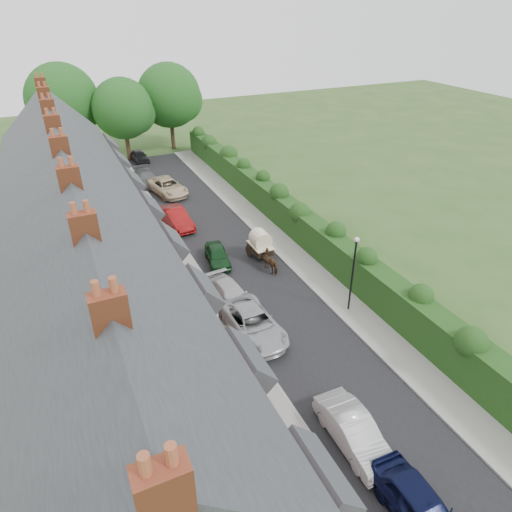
{
  "coord_description": "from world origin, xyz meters",
  "views": [
    {
      "loc": [
        -11.49,
        -14.5,
        17.22
      ],
      "look_at": [
        -0.59,
        9.12,
        2.2
      ],
      "focal_mm": 32.0,
      "sensor_mm": 36.0,
      "label": 1
    }
  ],
  "objects": [
    {
      "name": "car_green",
      "position": [
        -1.99,
        12.82,
        0.64
      ],
      "size": [
        2.13,
        3.95,
        1.28
      ],
      "primitive_type": "imported",
      "rotation": [
        0.0,
        0.0,
        -0.17
      ],
      "color": "#103616",
      "rests_on": "ground"
    },
    {
      "name": "tree_far_back",
      "position": [
        -8.59,
        43.08,
        6.62
      ],
      "size": [
        8.4,
        8.0,
        10.82
      ],
      "color": "#332316",
      "rests_on": "ground"
    },
    {
      "name": "car_silver_a",
      "position": [
        -2.06,
        -4.2,
        0.74
      ],
      "size": [
        1.62,
        4.5,
        1.48
      ],
      "primitive_type": "imported",
      "rotation": [
        0.0,
        0.0,
        -0.01
      ],
      "color": "#BCBBC0",
      "rests_on": "ground"
    },
    {
      "name": "ground",
      "position": [
        0.0,
        0.0,
        0.0
      ],
      "size": [
        140.0,
        140.0,
        0.0
      ],
      "primitive_type": "plane",
      "color": "#2D4C1E",
      "rests_on": "ground"
    },
    {
      "name": "road",
      "position": [
        -0.5,
        11.0,
        0.01
      ],
      "size": [
        6.0,
        58.0,
        0.02
      ],
      "primitive_type": "cube",
      "color": "black",
      "rests_on": "ground"
    },
    {
      "name": "tree_far_left",
      "position": [
        -2.65,
        40.08,
        5.71
      ],
      "size": [
        7.14,
        6.8,
        9.29
      ],
      "color": "#332316",
      "rests_on": "ground"
    },
    {
      "name": "car_grey",
      "position": [
        -3.0,
        31.0,
        0.7
      ],
      "size": [
        2.08,
        4.85,
        1.39
      ],
      "primitive_type": "imported",
      "rotation": [
        0.0,
        0.0,
        0.03
      ],
      "color": "#515358",
      "rests_on": "ground"
    },
    {
      "name": "horse_cart",
      "position": [
        1.15,
        12.14,
        1.31
      ],
      "size": [
        1.44,
        3.18,
        2.3
      ],
      "color": "black",
      "rests_on": "ground"
    },
    {
      "name": "horse",
      "position": [
        1.15,
        10.26,
        0.73
      ],
      "size": [
        1.11,
        1.85,
        1.47
      ],
      "primitive_type": "imported",
      "rotation": [
        0.0,
        0.0,
        3.34
      ],
      "color": "#4A2F1B",
      "rests_on": "ground"
    },
    {
      "name": "car_silver_b",
      "position": [
        -2.95,
        4.43,
        0.76
      ],
      "size": [
        2.7,
        5.52,
        1.51
      ],
      "primitive_type": "imported",
      "rotation": [
        0.0,
        0.0,
        0.04
      ],
      "color": "#A9ACB0",
      "rests_on": "ground"
    },
    {
      "name": "lamppost",
      "position": [
        3.4,
        4.0,
        3.3
      ],
      "size": [
        0.32,
        0.32,
        5.16
      ],
      "color": "black",
      "rests_on": "ground"
    },
    {
      "name": "car_red",
      "position": [
        -3.0,
        20.02,
        0.78
      ],
      "size": [
        2.1,
        4.87,
        1.56
      ],
      "primitive_type": "imported",
      "rotation": [
        0.0,
        0.0,
        0.1
      ],
      "color": "maroon",
      "rests_on": "ground"
    },
    {
      "name": "kerb_hedge_side",
      "position": [
        2.55,
        11.0,
        0.07
      ],
      "size": [
        0.18,
        58.0,
        0.13
      ],
      "primitive_type": "cube",
      "color": "gray",
      "rests_on": "ground"
    },
    {
      "name": "car_black",
      "position": [
        -2.06,
        38.6,
        0.65
      ],
      "size": [
        1.83,
        3.92,
        1.3
      ],
      "primitive_type": "imported",
      "rotation": [
        0.0,
        0.0,
        0.08
      ],
      "color": "black",
      "rests_on": "ground"
    },
    {
      "name": "garden_wall_row",
      "position": [
        -5.35,
        10.0,
        0.46
      ],
      "size": [
        0.35,
        40.35,
        1.1
      ],
      "color": "brown",
      "rests_on": "ground"
    },
    {
      "name": "car_white",
      "position": [
        -3.0,
        7.71,
        0.66
      ],
      "size": [
        2.27,
        4.72,
        1.33
      ],
      "primitive_type": "imported",
      "rotation": [
        0.0,
        0.0,
        0.09
      ],
      "color": "#B9B9B9",
      "rests_on": "ground"
    },
    {
      "name": "tree_far_right",
      "position": [
        3.39,
        42.08,
        6.31
      ],
      "size": [
        7.98,
        7.6,
        10.31
      ],
      "color": "#332316",
      "rests_on": "ground"
    },
    {
      "name": "car_navy",
      "position": [
        -1.85,
        -8.1,
        0.78
      ],
      "size": [
        1.93,
        4.59,
        1.55
      ],
      "primitive_type": "imported",
      "rotation": [
        0.0,
        0.0,
        -0.02
      ],
      "color": "black",
      "rests_on": "ground"
    },
    {
      "name": "pavement_house_side",
      "position": [
        -4.35,
        11.0,
        0.06
      ],
      "size": [
        1.7,
        58.0,
        0.12
      ],
      "primitive_type": "cube",
      "color": "gray",
      "rests_on": "ground"
    },
    {
      "name": "hedge",
      "position": [
        5.4,
        11.0,
        1.6
      ],
      "size": [
        2.1,
        58.0,
        2.85
      ],
      "color": "#193A12",
      "rests_on": "ground"
    },
    {
      "name": "terrace_row",
      "position": [
        -10.87,
        9.98,
        4.47
      ],
      "size": [
        9.05,
        40.5,
        11.5
      ],
      "color": "brown",
      "rests_on": "ground"
    },
    {
      "name": "car_beige",
      "position": [
        -1.72,
        27.4,
        0.75
      ],
      "size": [
        3.43,
        5.74,
        1.49
      ],
      "primitive_type": "imported",
      "rotation": [
        0.0,
        0.0,
        0.19
      ],
      "color": "beige",
      "rests_on": "ground"
    },
    {
      "name": "pavement_hedge_side",
      "position": [
        3.6,
        11.0,
        0.06
      ],
      "size": [
        2.2,
        58.0,
        0.12
      ],
      "primitive_type": "cube",
      "color": "gray",
      "rests_on": "ground"
    },
    {
      "name": "kerb_house_side",
      "position": [
        -3.55,
        11.0,
        0.07
      ],
      "size": [
        0.18,
        58.0,
        0.13
      ],
      "primitive_type": "cube",
      "color": "gray",
      "rests_on": "ground"
    }
  ]
}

